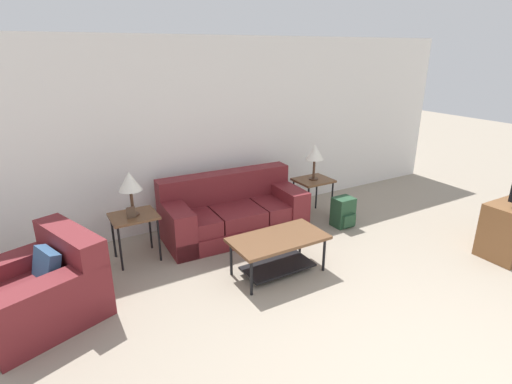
# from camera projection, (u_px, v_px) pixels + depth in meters

# --- Properties ---
(wall_back) EXTENTS (8.75, 0.06, 2.60)m
(wall_back) POSITION_uv_depth(u_px,v_px,m) (218.00, 132.00, 5.70)
(wall_back) COLOR white
(wall_back) RESTS_ON ground_plane
(couch) EXTENTS (1.95, 0.95, 0.82)m
(couch) POSITION_uv_depth(u_px,v_px,m) (233.00, 213.00, 5.47)
(couch) COLOR maroon
(couch) RESTS_ON ground_plane
(armchair) EXTENTS (1.28, 1.25, 0.80)m
(armchair) POSITION_uv_depth(u_px,v_px,m) (42.00, 290.00, 3.76)
(armchair) COLOR maroon
(armchair) RESTS_ON ground_plane
(coffee_table) EXTENTS (1.08, 0.58, 0.45)m
(coffee_table) POSITION_uv_depth(u_px,v_px,m) (278.00, 247.00, 4.48)
(coffee_table) COLOR brown
(coffee_table) RESTS_ON ground_plane
(side_table_left) EXTENTS (0.53, 0.45, 0.58)m
(side_table_left) POSITION_uv_depth(u_px,v_px,m) (134.00, 220.00, 4.72)
(side_table_left) COLOR brown
(side_table_left) RESTS_ON ground_plane
(side_table_right) EXTENTS (0.53, 0.45, 0.58)m
(side_table_right) POSITION_uv_depth(u_px,v_px,m) (313.00, 183.00, 6.00)
(side_table_right) COLOR brown
(side_table_right) RESTS_ON ground_plane
(table_lamp_left) EXTENTS (0.27, 0.27, 0.53)m
(table_lamp_left) POSITION_uv_depth(u_px,v_px,m) (130.00, 182.00, 4.56)
(table_lamp_left) COLOR #472D1E
(table_lamp_left) RESTS_ON side_table_left
(table_lamp_right) EXTENTS (0.27, 0.27, 0.53)m
(table_lamp_right) POSITION_uv_depth(u_px,v_px,m) (315.00, 153.00, 5.84)
(table_lamp_right) COLOR #472D1E
(table_lamp_right) RESTS_ON side_table_right
(backpack) EXTENTS (0.28, 0.31, 0.43)m
(backpack) POSITION_uv_depth(u_px,v_px,m) (343.00, 212.00, 5.73)
(backpack) COLOR #23472D
(backpack) RESTS_ON ground_plane
(picture_frame) EXTENTS (0.10, 0.04, 0.13)m
(picture_frame) POSITION_uv_depth(u_px,v_px,m) (131.00, 212.00, 4.60)
(picture_frame) COLOR #4C3828
(picture_frame) RESTS_ON side_table_left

